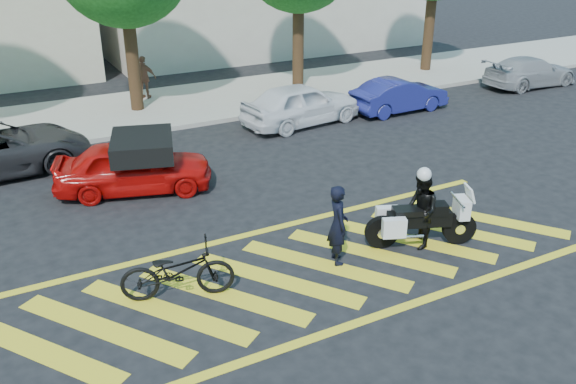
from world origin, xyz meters
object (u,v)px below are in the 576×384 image
officer_bike (338,225)px  officer_moto (421,211)px  parked_right (399,95)px  bicycle (177,271)px  red_convertible (133,167)px  parked_far_right (530,72)px  police_motorcycle (420,221)px  parked_mid_right (301,104)px

officer_bike → officer_moto: (1.87, -0.26, -0.01)m
parked_right → bicycle: bearing=123.4°
red_convertible → bicycle: bearing=-169.7°
bicycle → parked_far_right: parked_far_right is taller
officer_bike → officer_moto: bearing=-81.4°
bicycle → parked_right: size_ratio=0.57×
parked_right → red_convertible: bearing=101.9°
officer_bike → red_convertible: size_ratio=0.43×
officer_moto → red_convertible: officer_moto is taller
officer_bike → parked_right: 10.80m
bicycle → officer_bike: bearing=-78.2°
officer_bike → parked_right: officer_bike is taller
bicycle → officer_moto: (5.11, -0.56, 0.29)m
red_convertible → officer_bike: bearing=-136.8°
officer_moto → parked_right: (5.63, 8.03, -0.23)m
officer_bike → red_convertible: 6.00m
police_motorcycle → officer_bike: bearing=-165.7°
red_convertible → parked_right: 10.45m
bicycle → police_motorcycle: bearing=-78.9°
officer_bike → parked_right: bearing=-27.5°
bicycle → police_motorcycle: size_ratio=0.90×
police_motorcycle → red_convertible: 7.23m
police_motorcycle → parked_right: bearing=76.6°
parked_right → parked_mid_right: bearing=83.3°
parked_right → parked_far_right: bearing=-88.7°
officer_bike → police_motorcycle: (1.89, -0.24, -0.26)m
red_convertible → parked_right: size_ratio=1.07×
bicycle → police_motorcycle: bicycle is taller
bicycle → officer_moto: bearing=-79.1°
police_motorcycle → parked_mid_right: (1.81, 8.37, 0.13)m
officer_moto → parked_mid_right: (1.83, 8.38, -0.12)m
police_motorcycle → red_convertible: size_ratio=0.59×
police_motorcycle → red_convertible: bearing=150.7°
police_motorcycle → parked_mid_right: size_ratio=0.55×
officer_moto → red_convertible: 7.24m
bicycle → parked_right: (10.73, 7.47, 0.05)m
bicycle → officer_moto: officer_moto is taller
police_motorcycle → parked_far_right: (12.51, 8.34, 0.02)m
officer_moto → parked_far_right: 15.06m
bicycle → parked_right: 13.08m
bicycle → red_convertible: bearing=10.8°
officer_bike → parked_mid_right: 8.93m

